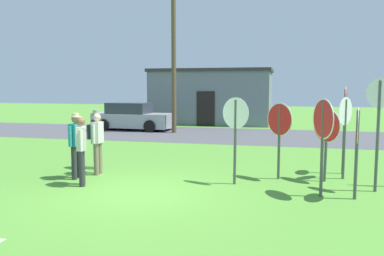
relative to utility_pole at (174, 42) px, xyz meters
The scene contains 17 objects.
ground_plane 12.75m from the utility_pole, 77.61° to the right, with size 80.00×80.00×0.00m, color #518E33.
street_asphalt 5.33m from the utility_pole, ahead, with size 60.00×6.40×0.01m, color #4C4C51.
building_background 6.42m from the utility_pole, 80.62° to the left, with size 7.69×4.16×3.50m.
utility_pole is the anchor object (origin of this frame).
parked_car_on_street 4.84m from the utility_pole, 163.69° to the left, with size 4.36×2.13×1.51m.
stop_sign_leaning_left 13.10m from the utility_pole, 52.39° to the right, with size 0.50×0.48×2.62m.
stop_sign_far_back 13.07m from the utility_pole, 59.02° to the right, with size 0.37×0.82×2.18m.
stop_sign_leaning_right 12.02m from the utility_pole, 54.22° to the right, with size 0.62×0.66×1.88m.
stop_sign_rear_right 11.45m from the utility_pole, 48.55° to the right, with size 0.10×0.70×2.42m.
stop_sign_nearest 11.94m from the utility_pole, 51.09° to the right, with size 0.41×0.63×2.16m.
stop_sign_low_front 11.58m from the utility_pole, 66.02° to the right, with size 0.69×0.38×2.17m.
stop_sign_rear_left 11.39m from the utility_pole, 59.27° to the right, with size 0.65×0.60×2.01m.
stop_sign_tallest 13.50m from the utility_pole, 56.46° to the right, with size 0.13×0.77×1.99m.
person_near_signs 11.84m from the utility_pole, 85.48° to the right, with size 0.36×0.52×1.69m.
person_with_sunhat 10.65m from the utility_pole, 86.17° to the right, with size 0.36×0.57×1.69m.
person_holding_notes 11.21m from the utility_pole, 87.89° to the right, with size 0.32×0.56×1.74m.
person_in_dark_shirt 9.95m from the utility_pole, 88.19° to the right, with size 0.32×0.56×1.74m.
Camera 1 is at (3.24, -8.37, 2.46)m, focal length 37.42 mm.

